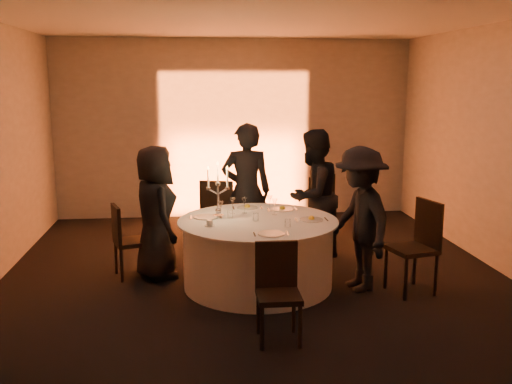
{
  "coord_description": "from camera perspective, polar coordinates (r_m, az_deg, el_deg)",
  "views": [
    {
      "loc": [
        -0.71,
        -6.17,
        2.3
      ],
      "look_at": [
        0.0,
        0.2,
        1.05
      ],
      "focal_mm": 40.0,
      "sensor_mm": 36.0,
      "label": 1
    }
  ],
  "objects": [
    {
      "name": "wine_glass_b",
      "position": [
        6.67,
        -1.17,
        -1.01
      ],
      "size": [
        0.07,
        0.07,
        0.19
      ],
      "color": "white",
      "rests_on": "banquet_table"
    },
    {
      "name": "plate_left",
      "position": [
        6.52,
        -5.02,
        -2.5
      ],
      "size": [
        0.36,
        0.28,
        0.01
      ],
      "color": "silver",
      "rests_on": "banquet_table"
    },
    {
      "name": "chair_back_right",
      "position": [
        7.77,
        5.92,
        -1.61
      ],
      "size": [
        0.65,
        0.65,
        1.07
      ],
      "rotation": [
        0.0,
        0.0,
        -2.55
      ],
      "color": "black",
      "rests_on": "floor"
    },
    {
      "name": "wine_glass_c",
      "position": [
        6.66,
        -2.37,
        -1.03
      ],
      "size": [
        0.07,
        0.07,
        0.19
      ],
      "color": "white",
      "rests_on": "banquet_table"
    },
    {
      "name": "wine_glass_e",
      "position": [
        6.6,
        1.89,
        -1.14
      ],
      "size": [
        0.07,
        0.07,
        0.19
      ],
      "color": "white",
      "rests_on": "banquet_table"
    },
    {
      "name": "plate_back_right",
      "position": [
        6.88,
        2.64,
        -1.67
      ],
      "size": [
        0.35,
        0.26,
        0.08
      ],
      "color": "silver",
      "rests_on": "banquet_table"
    },
    {
      "name": "guest_right",
      "position": [
        6.39,
        10.33,
        -2.69
      ],
      "size": [
        0.8,
        1.14,
        1.61
      ],
      "primitive_type": "imported",
      "rotation": [
        0.0,
        0.0,
        -1.37
      ],
      "color": "black",
      "rests_on": "floor"
    },
    {
      "name": "floor",
      "position": [
        6.62,
        0.2,
        -9.29
      ],
      "size": [
        7.0,
        7.0,
        0.0
      ],
      "primitive_type": "plane",
      "color": "black",
      "rests_on": "ground"
    },
    {
      "name": "tumbler_b",
      "position": [
        6.49,
        -2.61,
        -2.21
      ],
      "size": [
        0.07,
        0.07,
        0.09
      ],
      "primitive_type": "cylinder",
      "color": "white",
      "rests_on": "banquet_table"
    },
    {
      "name": "candelabra",
      "position": [
        6.51,
        -3.82,
        -0.57
      ],
      "size": [
        0.27,
        0.13,
        0.64
      ],
      "color": "silver",
      "rests_on": "banquet_table"
    },
    {
      "name": "wall_back",
      "position": [
        9.73,
        -2.18,
        6.33
      ],
      "size": [
        7.0,
        0.0,
        7.0
      ],
      "primitive_type": "plane",
      "rotation": [
        1.57,
        0.0,
        0.0
      ],
      "color": "#9E9A92",
      "rests_on": "floor"
    },
    {
      "name": "ceiling",
      "position": [
        6.25,
        0.21,
        17.47
      ],
      "size": [
        7.0,
        7.0,
        0.0
      ],
      "primitive_type": "plane",
      "rotation": [
        3.14,
        0.0,
        0.0
      ],
      "color": "silver",
      "rests_on": "wall_back"
    },
    {
      "name": "chair_front",
      "position": [
        5.19,
        2.18,
        -9.36
      ],
      "size": [
        0.39,
        0.39,
        0.88
      ],
      "rotation": [
        0.0,
        0.0,
        -0.01
      ],
      "color": "black",
      "rests_on": "floor"
    },
    {
      "name": "guest_back_right",
      "position": [
        7.34,
        5.69,
        -0.38
      ],
      "size": [
        1.05,
        1.04,
        1.7
      ],
      "primitive_type": "imported",
      "rotation": [
        0.0,
        0.0,
        -2.39
      ],
      "color": "black",
      "rests_on": "floor"
    },
    {
      "name": "tumbler_c",
      "position": [
        6.33,
        -0.03,
        -2.53
      ],
      "size": [
        0.07,
        0.07,
        0.09
      ],
      "primitive_type": "cylinder",
      "color": "white",
      "rests_on": "banquet_table"
    },
    {
      "name": "banquet_table",
      "position": [
        6.5,
        0.2,
        -6.11
      ],
      "size": [
        1.8,
        1.8,
        0.77
      ],
      "color": "black",
      "rests_on": "floor"
    },
    {
      "name": "plate_right",
      "position": [
        6.4,
        5.55,
        -2.67
      ],
      "size": [
        0.36,
        0.26,
        0.08
      ],
      "color": "silver",
      "rests_on": "banquet_table"
    },
    {
      "name": "plate_back_left",
      "position": [
        6.97,
        -0.87,
        -1.49
      ],
      "size": [
        0.36,
        0.25,
        0.08
      ],
      "color": "silver",
      "rests_on": "banquet_table"
    },
    {
      "name": "wall_front",
      "position": [
        2.88,
        8.27,
        -5.29
      ],
      "size": [
        7.0,
        0.0,
        7.0
      ],
      "primitive_type": "plane",
      "rotation": [
        -1.57,
        0.0,
        0.0
      ],
      "color": "#9E9A92",
      "rests_on": "floor"
    },
    {
      "name": "coffee_cup",
      "position": [
        6.15,
        -4.66,
        -3.13
      ],
      "size": [
        0.11,
        0.11,
        0.07
      ],
      "color": "silver",
      "rests_on": "banquet_table"
    },
    {
      "name": "guest_left",
      "position": [
        6.78,
        -10.02,
        -2.02
      ],
      "size": [
        0.74,
        0.89,
        1.57
      ],
      "primitive_type": "imported",
      "rotation": [
        0.0,
        0.0,
        1.93
      ],
      "color": "black",
      "rests_on": "floor"
    },
    {
      "name": "tumbler_a",
      "position": [
        6.07,
        3.19,
        -3.14
      ],
      "size": [
        0.07,
        0.07,
        0.09
      ],
      "primitive_type": "cylinder",
      "color": "white",
      "rests_on": "banquet_table"
    },
    {
      "name": "chair_left",
      "position": [
        6.92,
        -12.91,
        -4.41
      ],
      "size": [
        0.49,
        0.49,
        0.88
      ],
      "rotation": [
        0.0,
        0.0,
        1.89
      ],
      "color": "black",
      "rests_on": "floor"
    },
    {
      "name": "chair_back_left",
      "position": [
        7.66,
        -3.78,
        -2.0
      ],
      "size": [
        0.54,
        0.54,
        1.02
      ],
      "rotation": [
        0.0,
        0.0,
        2.88
      ],
      "color": "black",
      "rests_on": "floor"
    },
    {
      "name": "guest_back_left",
      "position": [
        7.43,
        -0.98,
        0.08
      ],
      "size": [
        0.66,
        0.44,
        1.78
      ],
      "primitive_type": "imported",
      "rotation": [
        0.0,
        0.0,
        3.12
      ],
      "color": "black",
      "rests_on": "floor"
    },
    {
      "name": "chair_right",
      "position": [
        6.52,
        15.95,
        -4.71
      ],
      "size": [
        0.54,
        0.54,
        1.02
      ],
      "rotation": [
        0.0,
        0.0,
        -1.33
      ],
      "color": "black",
      "rests_on": "floor"
    },
    {
      "name": "wine_glass_a",
      "position": [
        6.8,
        1.39,
        -0.78
      ],
      "size": [
        0.07,
        0.07,
        0.19
      ],
      "color": "white",
      "rests_on": "banquet_table"
    },
    {
      "name": "plate_front",
      "position": [
        5.8,
        1.52,
        -4.2
      ],
      "size": [
        0.36,
        0.27,
        0.01
      ],
      "color": "silver",
      "rests_on": "banquet_table"
    },
    {
      "name": "wine_glass_d",
      "position": [
        6.47,
        -3.55,
        -1.41
      ],
      "size": [
        0.07,
        0.07,
        0.19
      ],
      "color": "white",
      "rests_on": "banquet_table"
    },
    {
      "name": "uplighter_fixture",
      "position": [
        9.66,
        -1.98,
        -2.42
      ],
      "size": [
        0.25,
        0.12,
        0.1
      ],
      "primitive_type": "cube",
      "color": "black",
      "rests_on": "floor"
    }
  ]
}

